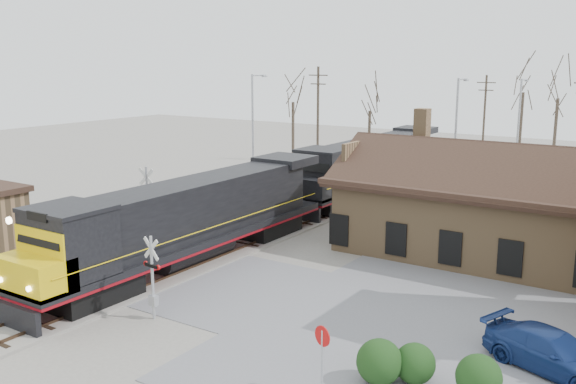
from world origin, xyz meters
name	(u,v)px	position (x,y,z in m)	size (l,w,h in m)	color
ground	(170,272)	(0.00, 0.00, 0.00)	(140.00, 140.00, 0.00)	gray
road	(170,272)	(0.00, 0.00, 0.01)	(60.00, 9.00, 0.03)	slate
parking_lot	(556,324)	(18.00, 4.00, 0.02)	(22.00, 26.00, 0.03)	slate
track_main	(319,214)	(0.00, 15.00, 0.07)	(3.40, 90.00, 0.24)	gray
track_siding	(267,206)	(-4.50, 15.00, 0.07)	(3.40, 90.00, 0.24)	gray
depot	(476,212)	(11.99, 12.00, 2.41)	(15.20, 9.31, 7.90)	#8F6F4A
locomotive_lead	(183,221)	(0.00, 1.13, 2.47)	(3.16, 21.16, 4.70)	black
locomotive_trailing	(368,166)	(0.00, 22.56, 2.47)	(3.16, 21.16, 4.45)	black
crossbuck_near	(153,280)	(3.67, -4.78, 1.73)	(1.04, 0.27, 3.63)	#A5A8AD
crossbuck_far	(147,204)	(-6.14, 4.54, 2.02)	(1.23, 0.33, 4.34)	#A5A8AD
do_not_enter_sign	(322,347)	(12.74, -6.20, 1.63)	(0.68, 0.26, 2.37)	#A5A8AD
parked_car	(553,352)	(18.70, -0.41, 0.72)	(2.03, 4.98, 1.45)	navy
hedge_a	(379,362)	(14.02, -4.57, 0.79)	(1.57, 1.57, 1.57)	#173210
hedge_b	(415,363)	(15.00, -3.85, 0.70)	(1.40, 1.40, 1.40)	#173210
hedge_c	(479,377)	(17.12, -3.69, 0.74)	(1.49, 1.49, 1.49)	#173210
streetlight_a	(254,128)	(-8.51, 18.86, 5.35)	(0.25, 2.04, 9.61)	#A5A8AD
streetlight_b	(456,136)	(7.01, 22.64, 5.27)	(0.25, 2.04, 9.46)	#A5A8AD
streetlight_c	(519,128)	(9.05, 32.20, 5.14)	(0.25, 2.04, 9.21)	#A5A8AD
utility_pole_a	(318,119)	(-8.44, 28.87, 5.29)	(2.00, 0.24, 10.13)	#382D23
utility_pole_b	(484,116)	(2.03, 46.06, 4.80)	(2.00, 0.24, 9.16)	#382D23
tree_a	(293,92)	(-15.15, 34.91, 7.33)	(4.20, 4.20, 10.30)	#382D23
tree_b	(370,102)	(-7.64, 38.15, 6.36)	(3.65, 3.65, 8.94)	#382D23
tree_c	(524,81)	(5.49, 47.71, 8.57)	(4.91, 4.91, 12.03)	#382D23
tree_d	(559,87)	(9.52, 44.89, 8.15)	(4.67, 4.67, 11.44)	#382D23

